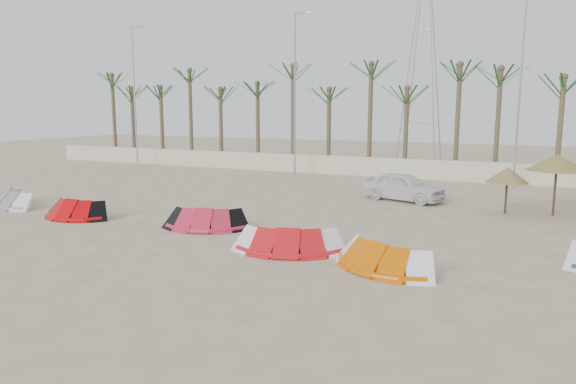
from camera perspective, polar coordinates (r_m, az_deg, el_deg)
The scene contains 15 objects.
ground at distance 15.77m, azimuth -9.33°, elevation -7.85°, with size 120.00×120.00×0.00m, color #C3B087.
boundary_wall at distance 35.68m, azimuth 10.93°, elevation 2.69°, with size 60.00×0.30×1.30m, color beige.
palm_line at distance 36.82m, azimuth 12.82°, elevation 11.86°, with size 52.00×4.00×7.70m.
lamp_a at distance 43.20m, azimuth -16.67°, elevation 10.38°, with size 1.25×0.14×11.00m.
lamp_b at distance 35.54m, azimuth 0.83°, elevation 11.10°, with size 1.25×0.14×11.00m.
lamp_c at distance 32.44m, azimuth 24.44°, elevation 10.47°, with size 1.25×0.14×11.00m.
pylon at distance 41.37m, azimuth 14.28°, elevation 2.54°, with size 3.00×3.00×14.00m, color #A5A8AD, non-canonical shape.
kite_grey at distance 27.86m, azimuth -27.53°, elevation -0.46°, with size 3.94×2.81×0.90m.
kite_red_left at distance 23.67m, azimuth -22.08°, elevation -1.64°, with size 3.15×1.73×0.90m.
kite_red_mid at distance 20.29m, azimuth -8.67°, elevation -2.77°, with size 3.58×2.33×0.90m.
kite_red_right at distance 16.91m, azimuth 0.55°, elevation -5.08°, with size 3.87×2.43×0.90m.
kite_orange at distance 15.37m, azimuth 10.64°, elevation -6.71°, with size 3.75×2.65×0.90m.
parasol_left at distance 24.52m, azimuth 23.20°, elevation 1.76°, with size 1.81×1.81×2.09m.
parasol_mid at distance 24.89m, azimuth 27.72°, elevation 2.91°, with size 2.47×2.47×2.68m.
car at distance 26.56m, azimuth 12.68°, elevation 0.58°, with size 1.69×4.20×1.43m, color white.
Camera 1 is at (8.57, -12.41, 4.59)m, focal length 32.00 mm.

